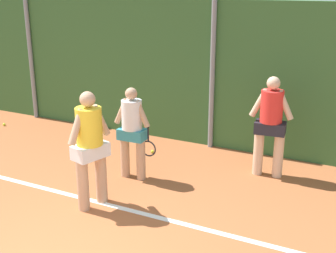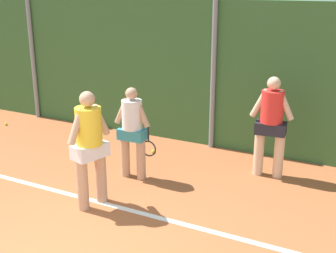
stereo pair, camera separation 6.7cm
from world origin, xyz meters
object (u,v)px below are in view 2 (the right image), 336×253
at_px(player_foreground_near, 90,143).
at_px(player_backcourt_far, 271,122).
at_px(tennis_ball_5, 153,151).
at_px(player_midcourt, 133,128).
at_px(tennis_ball_2, 6,124).

height_order(player_foreground_near, player_backcourt_far, player_foreground_near).
bearing_deg(tennis_ball_5, player_foreground_near, -84.48).
relative_size(player_foreground_near, player_backcourt_far, 1.01).
bearing_deg(player_midcourt, tennis_ball_5, 100.52).
relative_size(player_backcourt_far, tennis_ball_5, 26.79).
xyz_separation_m(player_foreground_near, tennis_ball_2, (-4.20, 2.28, -0.97)).
bearing_deg(tennis_ball_2, player_midcourt, -14.90).
bearing_deg(player_backcourt_far, tennis_ball_5, 172.97).
bearing_deg(tennis_ball_5, player_backcourt_far, -0.33).
xyz_separation_m(player_backcourt_far, tennis_ball_5, (-2.31, 0.01, -0.96)).
bearing_deg(player_midcourt, tennis_ball_2, 163.33).
bearing_deg(player_foreground_near, tennis_ball_5, -158.78).
xyz_separation_m(player_foreground_near, player_backcourt_far, (2.09, 2.29, -0.01)).
bearing_deg(tennis_ball_2, player_backcourt_far, 0.15).
relative_size(player_foreground_near, player_midcourt, 1.11).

